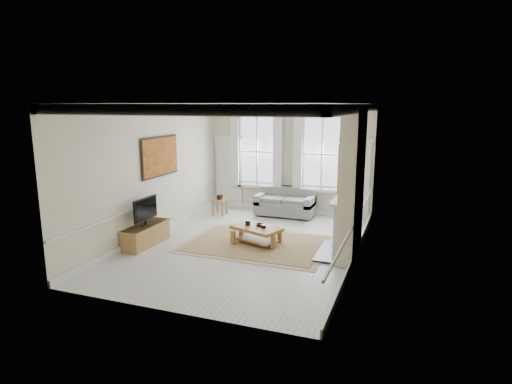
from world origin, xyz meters
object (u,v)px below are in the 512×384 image
at_px(sofa, 286,204).
at_px(side_table, 220,203).
at_px(coffee_table, 257,230).
at_px(tv_stand, 146,235).

distance_m(sofa, side_table, 2.04).
bearing_deg(sofa, side_table, -162.61).
relative_size(coffee_table, tv_stand, 0.95).
bearing_deg(side_table, sofa, 17.39).
bearing_deg(sofa, coffee_table, -87.60).
xyz_separation_m(side_table, tv_stand, (-0.44, -3.31, -0.12)).
distance_m(sofa, coffee_table, 2.93).
xyz_separation_m(side_table, coffee_table, (2.07, -2.32, -0.01)).
bearing_deg(tv_stand, sofa, 58.60).
height_order(sofa, tv_stand, sofa).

